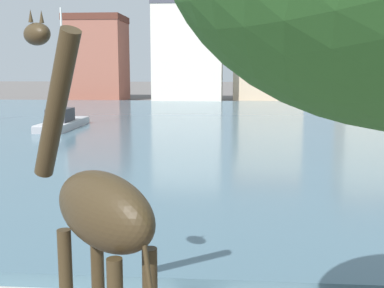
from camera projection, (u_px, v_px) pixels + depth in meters
The scene contains 7 objects.
harbor_water at pixel (222, 127), 32.23m from camera, with size 86.29×48.02×0.39m, color #476675.
giraffe_statue at pixel (97, 216), 5.39m from camera, with size 2.23×2.25×4.85m.
sailboat_grey at pixel (65, 124), 30.72m from camera, with size 1.82×6.81×7.83m.
townhouse_end_terrace at pixel (97, 58), 61.97m from camera, with size 7.20×6.82×10.76m.
townhouse_wide_warehouse at pixel (189, 52), 57.69m from camera, with size 8.20×7.63×12.11m.
townhouse_tall_gabled at pixel (268, 56), 60.50m from camera, with size 8.79×5.52×11.39m.
townhouse_narrow_midrow at pixel (366, 48), 58.02m from camera, with size 5.47×6.08×13.06m.
Camera 1 is at (0.54, -0.31, 4.11)m, focal length 44.96 mm.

